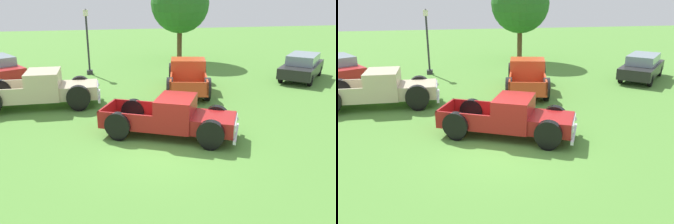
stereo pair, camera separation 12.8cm
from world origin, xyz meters
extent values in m
plane|color=#548C38|center=(0.00, 0.00, 0.00)|extent=(80.00, 80.00, 0.00)
cube|color=maroon|center=(1.74, 0.27, 0.63)|extent=(1.92, 1.93, 0.53)
cube|color=silver|center=(2.41, -0.04, 0.63)|extent=(0.61, 1.21, 0.44)
sphere|color=silver|center=(2.64, 0.49, 0.65)|extent=(0.19, 0.19, 0.19)
sphere|color=silver|center=(2.15, -0.56, 0.65)|extent=(0.19, 0.19, 0.19)
cube|color=maroon|center=(0.53, 0.84, 0.92)|extent=(1.81, 1.98, 1.10)
cube|color=#8C9EA8|center=(1.06, 0.59, 1.16)|extent=(0.62, 1.27, 0.48)
cube|color=maroon|center=(-0.95, 1.53, 0.41)|extent=(2.50, 2.30, 0.10)
cube|color=maroon|center=(-0.62, 2.22, 0.72)|extent=(1.86, 0.92, 0.53)
cube|color=maroon|center=(-1.27, 0.84, 0.72)|extent=(1.86, 0.92, 0.53)
cube|color=maroon|center=(-1.82, 1.94, 0.72)|extent=(0.75, 1.48, 0.53)
cylinder|color=black|center=(2.09, 1.00, 0.36)|extent=(0.75, 0.50, 0.73)
cylinder|color=#B7B7BC|center=(2.09, 1.01, 0.36)|extent=(0.36, 0.33, 0.29)
cylinder|color=black|center=(2.09, 1.00, 0.55)|extent=(0.95, 0.63, 0.92)
cylinder|color=black|center=(1.40, -0.46, 0.36)|extent=(0.75, 0.50, 0.73)
cylinder|color=#B7B7BC|center=(1.40, -0.47, 0.36)|extent=(0.36, 0.33, 0.29)
cylinder|color=black|center=(1.40, -0.46, 0.55)|extent=(0.95, 0.63, 0.92)
cylinder|color=black|center=(-0.82, 2.36, 0.36)|extent=(0.75, 0.50, 0.73)
cylinder|color=#B7B7BC|center=(-0.82, 2.37, 0.36)|extent=(0.36, 0.33, 0.29)
cylinder|color=black|center=(-0.82, 2.36, 0.55)|extent=(0.95, 0.63, 0.92)
cylinder|color=black|center=(-1.50, 0.90, 0.36)|extent=(0.75, 0.50, 0.73)
cylinder|color=#B7B7BC|center=(-1.51, 0.89, 0.36)|extent=(0.36, 0.33, 0.29)
cylinder|color=black|center=(-1.50, 0.90, 0.55)|extent=(0.95, 0.63, 0.92)
cube|color=silver|center=(2.45, -0.06, 0.33)|extent=(0.83, 1.62, 0.11)
cube|color=#D14723|center=(2.85, 8.50, 0.69)|extent=(1.92, 1.91, 0.58)
cube|color=silver|center=(3.04, 9.29, 0.69)|extent=(1.42, 0.39, 0.49)
sphere|color=silver|center=(2.40, 9.42, 0.72)|extent=(0.21, 0.21, 0.21)
sphere|color=silver|center=(3.66, 9.13, 0.72)|extent=(0.21, 0.21, 0.21)
cube|color=#D14723|center=(2.52, 7.05, 1.01)|extent=(2.03, 1.74, 1.22)
cube|color=#8C9EA8|center=(2.66, 7.68, 1.28)|extent=(1.50, 0.39, 0.54)
cube|color=#D14723|center=(2.11, 5.30, 0.46)|extent=(2.22, 2.56, 0.11)
cube|color=#D14723|center=(1.29, 5.49, 0.80)|extent=(0.58, 2.18, 0.58)
cube|color=#D14723|center=(2.93, 5.11, 0.80)|extent=(0.58, 2.18, 0.58)
cube|color=#D14723|center=(1.87, 4.26, 0.80)|extent=(1.74, 0.48, 0.58)
cylinder|color=black|center=(1.99, 8.70, 0.40)|extent=(0.41, 0.84, 0.80)
cylinder|color=#B7B7BC|center=(1.98, 8.70, 0.40)|extent=(0.32, 0.37, 0.32)
cylinder|color=black|center=(1.99, 8.70, 0.61)|extent=(0.52, 1.06, 1.02)
cylinder|color=black|center=(3.72, 8.30, 0.40)|extent=(0.41, 0.84, 0.80)
cylinder|color=#B7B7BC|center=(3.73, 8.29, 0.40)|extent=(0.32, 0.37, 0.32)
cylinder|color=black|center=(3.72, 8.30, 0.61)|extent=(0.52, 1.06, 1.02)
cylinder|color=black|center=(1.19, 5.24, 0.40)|extent=(0.41, 0.84, 0.80)
cylinder|color=#B7B7BC|center=(1.18, 5.25, 0.40)|extent=(0.32, 0.37, 0.32)
cylinder|color=black|center=(1.19, 5.24, 0.61)|extent=(0.52, 1.06, 1.02)
cylinder|color=black|center=(2.92, 4.84, 0.40)|extent=(0.41, 0.84, 0.80)
cylinder|color=#B7B7BC|center=(2.93, 4.84, 0.40)|extent=(0.32, 0.37, 0.32)
cylinder|color=black|center=(2.92, 4.84, 0.61)|extent=(0.52, 1.06, 1.02)
cube|color=silver|center=(3.05, 9.33, 0.36)|extent=(1.90, 0.54, 0.13)
cube|color=#C6B793|center=(-3.00, 5.34, 0.70)|extent=(1.61, 1.63, 0.59)
cube|color=silver|center=(-2.17, 5.35, 0.70)|extent=(0.07, 1.47, 0.49)
sphere|color=silver|center=(-2.20, 6.00, 0.73)|extent=(0.21, 0.21, 0.21)
sphere|color=silver|center=(-2.19, 4.70, 0.73)|extent=(0.21, 0.21, 0.21)
cube|color=#C6B793|center=(-4.50, 5.34, 1.02)|extent=(1.40, 1.80, 1.23)
cube|color=#8C9EA8|center=(-3.84, 5.34, 1.29)|extent=(0.05, 1.55, 0.54)
cube|color=#C6B793|center=(-6.32, 5.33, 0.46)|extent=(2.26, 1.80, 0.11)
cube|color=#C6B793|center=(-6.32, 6.19, 0.81)|extent=(2.25, 0.09, 0.59)
cylinder|color=black|center=(-3.00, 6.24, 0.41)|extent=(0.81, 0.24, 0.81)
cylinder|color=#B7B7BC|center=(-3.00, 6.25, 0.41)|extent=(0.33, 0.26, 0.33)
cylinder|color=black|center=(-3.00, 6.24, 0.61)|extent=(1.03, 0.30, 1.03)
cylinder|color=black|center=(-2.99, 4.44, 0.41)|extent=(0.81, 0.24, 0.81)
cylinder|color=#B7B7BC|center=(-2.99, 4.43, 0.41)|extent=(0.33, 0.26, 0.33)
cylinder|color=black|center=(-2.99, 4.44, 0.61)|extent=(1.03, 0.30, 1.03)
cylinder|color=black|center=(-6.59, 6.23, 0.41)|extent=(0.81, 0.24, 0.81)
cylinder|color=#B7B7BC|center=(-6.59, 6.24, 0.41)|extent=(0.33, 0.26, 0.33)
cylinder|color=black|center=(-6.59, 6.23, 0.61)|extent=(1.03, 0.30, 1.03)
cube|color=silver|center=(-2.13, 5.35, 0.37)|extent=(0.11, 1.95, 0.13)
cube|color=black|center=(9.70, 8.00, 0.62)|extent=(4.27, 4.44, 0.60)
cube|color=#7F939E|center=(9.80, 8.11, 1.19)|extent=(2.76, 2.83, 0.55)
cylinder|color=black|center=(9.29, 6.36, 0.32)|extent=(0.58, 0.61, 0.64)
cylinder|color=black|center=(8.11, 7.43, 0.32)|extent=(0.58, 0.61, 0.64)
cylinder|color=black|center=(11.29, 8.57, 0.32)|extent=(0.58, 0.61, 0.64)
cylinder|color=black|center=(10.11, 9.64, 0.32)|extent=(0.58, 0.61, 0.64)
cube|color=#B21E1E|center=(-7.87, 11.43, 0.57)|extent=(3.55, 4.35, 0.56)
cube|color=#7F939E|center=(-7.95, 11.55, 1.11)|extent=(2.39, 2.68, 0.51)
cylinder|color=black|center=(-6.52, 10.63, 0.30)|extent=(0.47, 0.60, 0.59)
cylinder|color=black|center=(-7.96, 13.00, 0.30)|extent=(0.47, 0.60, 0.59)
cube|color=#2D2D33|center=(-2.68, 11.74, 0.12)|extent=(0.36, 0.36, 0.25)
cylinder|color=#2D2D33|center=(-2.68, 11.74, 1.91)|extent=(0.12, 0.12, 3.31)
cube|color=#F2EACC|center=(-2.68, 11.74, 3.74)|extent=(0.28, 0.28, 0.36)
cone|color=#2D2D33|center=(-2.68, 11.74, 3.92)|extent=(0.32, 0.32, 0.14)
cylinder|color=brown|center=(3.87, 15.04, 1.29)|extent=(0.36, 0.36, 2.59)
sphere|color=#286623|center=(3.87, 15.04, 4.17)|extent=(4.21, 4.21, 4.21)
camera|label=1|loc=(-1.93, -10.40, 4.88)|focal=37.12mm
camera|label=2|loc=(-1.81, -10.42, 4.88)|focal=37.12mm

